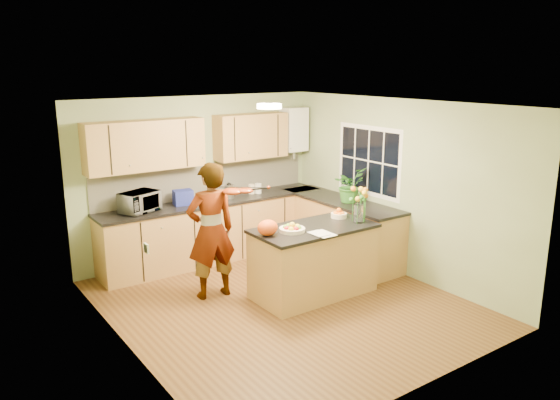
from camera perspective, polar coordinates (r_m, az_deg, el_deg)
floor at (r=7.06m, az=0.35°, el=-10.73°), size 4.50×4.50×0.00m
ceiling at (r=6.43m, az=0.38°, el=9.97°), size 4.00×4.50×0.02m
wall_back at (r=8.52m, az=-8.46°, el=2.32°), size 4.00×0.02×2.50m
wall_front at (r=5.06m, az=15.43°, el=-6.19°), size 4.00×0.02×2.50m
wall_left at (r=5.75m, az=-16.12°, el=-3.77°), size 0.02×4.50×2.50m
wall_right at (r=7.93m, az=12.22°, el=1.28°), size 0.02×4.50×2.50m
back_counter at (r=8.49m, az=-6.76°, el=-3.09°), size 3.64×0.62×0.94m
right_counter at (r=8.51m, az=6.37°, el=-3.05°), size 0.62×2.24×0.94m
splashback at (r=8.56m, az=-7.81°, el=2.05°), size 3.60×0.02×0.52m
upper_cabinets at (r=8.19m, az=-9.18°, el=6.09°), size 3.20×0.34×0.70m
boiler at (r=9.16m, az=1.45°, el=7.38°), size 0.40×0.30×0.86m
window_right at (r=8.28m, az=9.25°, el=4.06°), size 0.01×1.30×1.05m
light_switch at (r=5.20m, az=-13.79°, el=-4.92°), size 0.02×0.09×0.09m
ceiling_lamp at (r=6.67m, az=-1.13°, el=9.78°), size 0.30×0.30×0.07m
peninsula_island at (r=7.17m, az=3.52°, el=-6.35°), size 1.61×0.82×0.92m
fruit_dish at (r=6.80m, az=1.28°, el=-2.94°), size 0.32×0.32×0.11m
orange_bowl at (r=7.46m, az=6.17°, el=-1.44°), size 0.22×0.22×0.13m
flower_vase at (r=7.18m, az=8.27°, el=0.35°), size 0.29×0.29×0.53m
orange_bag at (r=6.64m, az=-1.30°, el=-2.90°), size 0.33×0.31×0.20m
papers at (r=6.74m, az=4.51°, el=-3.52°), size 0.22×0.30×0.01m
violinist at (r=7.01m, az=-7.22°, el=-3.22°), size 0.68×0.48×1.78m
violin at (r=6.78m, az=-4.99°, el=0.91°), size 0.65×0.57×0.16m
microwave at (r=7.87m, az=-14.47°, el=-0.19°), size 0.61×0.52×0.29m
blue_box at (r=8.15m, az=-10.10°, el=0.27°), size 0.30×0.24×0.22m
kettle at (r=8.44m, az=-5.35°, el=0.96°), size 0.15×0.15×0.28m
jar_cream at (r=8.73m, az=-2.99°, el=1.16°), size 0.11×0.11×0.15m
jar_white at (r=8.74m, az=-2.29°, el=1.22°), size 0.13×0.13×0.16m
potted_plant at (r=8.21m, az=7.25°, el=1.57°), size 0.54×0.49×0.52m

